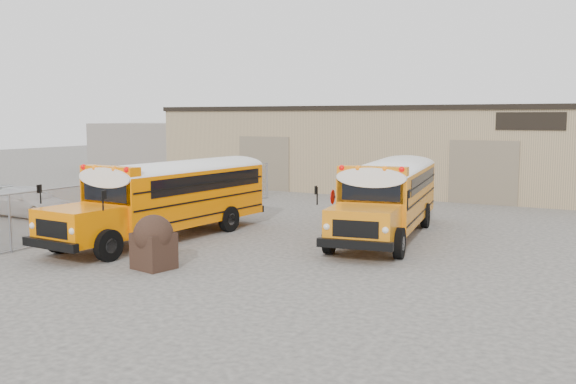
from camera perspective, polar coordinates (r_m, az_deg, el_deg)
The scene contains 9 objects.
ground at distance 19.27m, azimuth -5.06°, elevation -5.59°, with size 120.00×120.00×0.00m, color #484542.
warehouse at distance 37.12m, azimuth 12.62°, elevation 3.89°, with size 30.20×10.20×4.67m.
chainlink_fence at distance 25.11m, azimuth -12.55°, elevation -0.76°, with size 0.07×18.07×1.81m.
distant_building_left at distance 49.79m, azimuth -11.75°, elevation 3.93°, with size 8.00×6.00×3.60m, color gray.
school_bus_left at distance 26.39m, azimuth -2.37°, elevation 1.12°, with size 2.95×9.13×2.64m.
school_bus_right at distance 27.81m, azimuth 10.98°, elevation 1.26°, with size 3.64×9.19×2.62m.
tarp_bundle at distance 17.71m, azimuth -11.86°, elevation -4.30°, with size 1.13×1.08×1.48m.
car_white at distance 28.43m, azimuth -22.06°, elevation -0.83°, with size 1.70×4.19×1.22m, color silver.
car_dark at distance 30.20m, azimuth -12.09°, elevation 0.27°, with size 1.67×4.79×1.58m, color black.
Camera 1 is at (10.65, -15.53, 4.10)m, focal length 40.00 mm.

